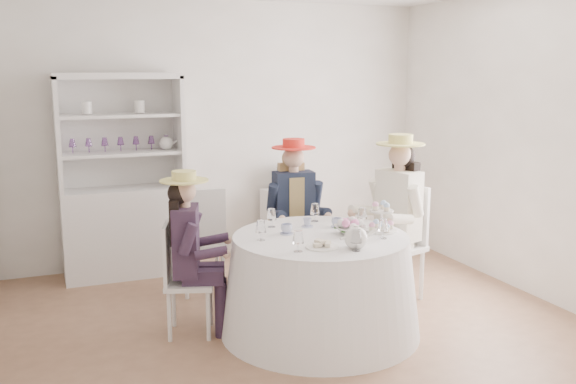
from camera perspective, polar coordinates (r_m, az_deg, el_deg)
name	(u,v)px	position (r m, az deg, el deg)	size (l,w,h in m)	color
ground	(293,322)	(5.28, 0.41, -11.46)	(4.50, 4.50, 0.00)	brown
wall_back	(221,132)	(6.81, -5.97, 5.31)	(4.50, 4.50, 0.00)	silver
wall_front	(449,208)	(3.19, 14.13, -1.36)	(4.50, 4.50, 0.00)	silver
wall_right	(525,143)	(6.13, 20.35, 4.07)	(4.50, 4.50, 0.00)	silver
tea_table	(320,284)	(4.98, 2.88, -8.20)	(1.53, 1.53, 0.77)	white
hutch	(124,205)	(6.45, -14.40, -1.13)	(1.31, 0.82, 1.97)	silver
side_table	(289,223)	(6.95, 0.13, -2.77)	(0.47, 0.47, 0.73)	silver
hatbox	(289,178)	(6.85, 0.13, 1.28)	(0.27, 0.27, 0.27)	black
guest_left	(189,244)	(4.89, -8.79, -4.55)	(0.52, 0.48, 1.27)	silver
guest_mid	(294,206)	(5.80, 0.55, -1.22)	(0.51, 0.53, 1.39)	silver
guest_right	(396,208)	(5.62, 9.62, -1.42)	(0.60, 0.55, 1.46)	silver
spare_chair	(203,237)	(5.78, -7.60, -4.02)	(0.45, 0.45, 0.98)	silver
teacup_a	(287,230)	(4.90, -0.12, -3.36)	(0.09, 0.09, 0.07)	white
teacup_b	(307,223)	(5.12, 1.73, -2.78)	(0.07, 0.07, 0.06)	white
teacup_c	(337,223)	(5.12, 4.36, -2.77)	(0.08, 0.08, 0.07)	white
flower_bowl	(350,231)	(4.92, 5.53, -3.43)	(0.23, 0.23, 0.06)	white
flower_arrangement	(350,224)	(4.90, 5.53, -2.86)	(0.17, 0.17, 0.06)	pink
table_teapot	(356,238)	(4.54, 6.08, -4.07)	(0.23, 0.16, 0.17)	white
sandwich_plate	(322,246)	(4.55, 3.06, -4.79)	(0.24, 0.24, 0.05)	white
cupcake_stand	(381,221)	(5.02, 8.30, -2.55)	(0.24, 0.24, 0.23)	white
stemware_set	(321,226)	(4.84, 2.93, -3.05)	(0.98, 0.98, 0.15)	white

